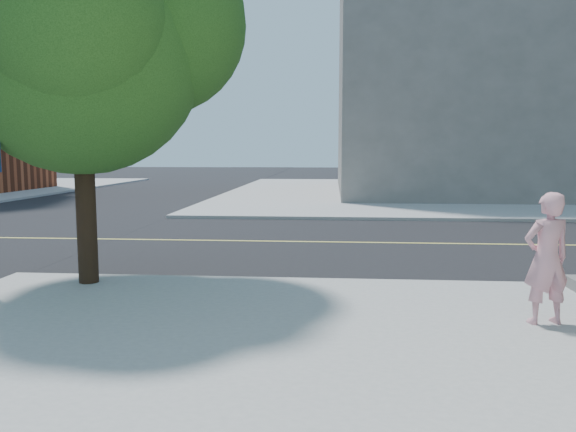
{
  "coord_description": "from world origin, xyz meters",
  "views": [
    {
      "loc": [
        4.66,
        -9.38,
        2.29
      ],
      "look_at": [
        3.97,
        -0.95,
        1.3
      ],
      "focal_mm": 34.73,
      "sensor_mm": 36.0,
      "label": 1
    }
  ],
  "objects": [
    {
      "name": "filler_ne",
      "position": [
        14.0,
        22.0,
        7.12
      ],
      "size": [
        18.0,
        16.0,
        14.0
      ],
      "primitive_type": "cube",
      "color": "slate",
      "rests_on": "sidewalk_ne"
    },
    {
      "name": "man_on_phone",
      "position": [
        7.33,
        -2.3,
        0.95
      ],
      "size": [
        0.68,
        0.53,
        1.67
      ],
      "primitive_type": "imported",
      "rotation": [
        0.0,
        0.0,
        3.38
      ],
      "color": "pink",
      "rests_on": "sidewalk_se"
    },
    {
      "name": "sidewalk_ne",
      "position": [
        13.5,
        21.5,
        0.06
      ],
      "size": [
        29.0,
        25.0,
        0.12
      ],
      "primitive_type": "cube",
      "color": "#9D9D9C",
      "rests_on": "ground"
    },
    {
      "name": "road_ew",
      "position": [
        0.0,
        4.5,
        0.01
      ],
      "size": [
        140.0,
        9.0,
        0.01
      ],
      "primitive_type": "cube",
      "color": "black",
      "rests_on": "ground"
    },
    {
      "name": "ground",
      "position": [
        0.0,
        0.0,
        0.0
      ],
      "size": [
        140.0,
        140.0,
        0.0
      ],
      "primitive_type": "plane",
      "color": "black",
      "rests_on": "ground"
    },
    {
      "name": "street_tree",
      "position": [
        0.73,
        -0.6,
        4.32
      ],
      "size": [
        4.91,
        4.46,
        6.51
      ],
      "rotation": [
        0.0,
        0.0,
        0.05
      ],
      "color": "black",
      "rests_on": "sidewalk_se"
    }
  ]
}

